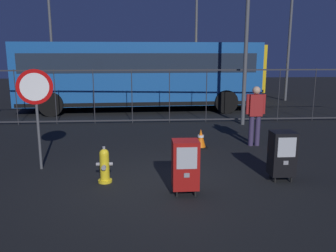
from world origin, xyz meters
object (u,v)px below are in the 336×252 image
newspaper_box_primary (185,164)px  street_light_near_left (196,18)px  street_light_far_left (50,20)px  pedestrian (255,112)px  bus_far (170,68)px  bus_near (140,72)px  fire_hydrant (105,166)px  traffic_cone (201,139)px  newspaper_box_secondary (282,153)px  street_light_near_right (291,13)px  street_light_far_right (248,6)px  stop_sign (36,98)px

newspaper_box_primary → street_light_near_left: (2.33, 14.55, 3.97)m
street_light_near_left → street_light_far_left: street_light_near_left is taller
pedestrian → bus_far: (-1.58, 10.62, 0.76)m
bus_near → street_light_near_left: street_light_near_left is taller
newspaper_box_primary → street_light_far_left: bearing=113.0°
fire_hydrant → bus_near: bus_near is taller
traffic_cone → newspaper_box_secondary: bearing=-64.1°
street_light_near_right → street_light_far_left: 12.62m
newspaper_box_secondary → traffic_cone: 2.87m
fire_hydrant → street_light_far_right: (4.39, 5.49, 3.78)m
bus_far → street_light_near_left: bearing=17.7°
bus_far → street_light_far_left: 6.86m
street_light_far_left → newspaper_box_primary: bearing=-67.0°
newspaper_box_secondary → bus_near: bearing=107.9°
street_light_near_right → street_light_far_right: (-4.17, -6.25, -0.46)m
pedestrian → bus_far: 10.76m
street_light_near_left → bus_far: bearing=-157.4°
newspaper_box_primary → newspaper_box_secondary: bearing=15.6°
newspaper_box_secondary → street_light_near_left: bearing=88.8°
fire_hydrant → newspaper_box_primary: bearing=-24.3°
bus_far → bus_near: bearing=-116.8°
street_light_far_left → street_light_near_left: bearing=9.9°
stop_sign → street_light_far_left: bearing=102.3°
street_light_near_right → street_light_far_left: street_light_near_right is taller
newspaper_box_secondary → pedestrian: 2.74m
newspaper_box_secondary → street_light_near_right: size_ratio=0.13×
bus_far → street_light_far_right: bearing=-79.7°
street_light_near_right → street_light_far_right: 7.52m
bus_near → street_light_near_right: street_light_near_right is taller
newspaper_box_secondary → stop_sign: 5.32m
pedestrian → traffic_cone: (-1.54, -0.14, -0.69)m
fire_hydrant → pedestrian: pedestrian is taller
stop_sign → street_light_far_right: (5.92, 4.57, 2.53)m
stop_sign → traffic_cone: size_ratio=4.21×
traffic_cone → street_light_far_left: (-6.38, 10.03, 3.98)m
stop_sign → pedestrian: (5.41, 1.66, -0.65)m
pedestrian → street_light_near_left: (-0.01, 11.27, 3.59)m
street_light_near_left → newspaper_box_primary: bearing=-99.1°
stop_sign → street_light_near_left: size_ratio=0.28×
newspaper_box_primary → stop_sign: 3.62m
fire_hydrant → newspaper_box_secondary: bearing=-2.0°
stop_sign → street_light_far_left: street_light_far_left is taller
bus_far → pedestrian: bearing=-86.4°
fire_hydrant → pedestrian: (3.88, 2.58, 0.60)m
pedestrian → street_light_near_left: size_ratio=0.21×
newspaper_box_primary → street_light_near_left: bearing=80.9°
newspaper_box_secondary → street_light_far_right: (0.80, 5.62, 3.57)m
newspaper_box_secondary → pedestrian: bearing=83.8°
newspaper_box_primary → bus_far: 13.96m
bus_near → bus_far: bearing=66.2°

